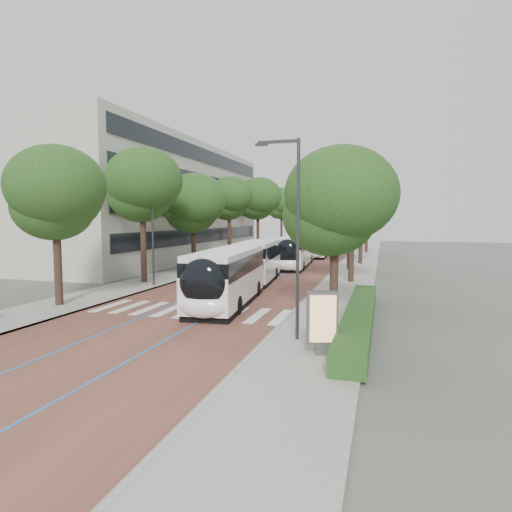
% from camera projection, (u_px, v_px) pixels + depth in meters
% --- Properties ---
extents(ground, '(160.00, 160.00, 0.00)m').
position_uv_depth(ground, '(179.00, 315.00, 22.14)').
color(ground, '#51544C').
rests_on(ground, ground).
extents(road, '(11.00, 140.00, 0.02)m').
position_uv_depth(road, '(309.00, 254.00, 60.32)').
color(road, brown).
rests_on(road, ground).
extents(sidewalk_left, '(4.00, 140.00, 0.12)m').
position_uv_depth(sidewalk_left, '(258.00, 252.00, 62.45)').
color(sidewalk_left, '#9A9691').
rests_on(sidewalk_left, ground).
extents(sidewalk_right, '(4.00, 140.00, 0.12)m').
position_uv_depth(sidewalk_right, '(363.00, 255.00, 58.18)').
color(sidewalk_right, '#9A9691').
rests_on(sidewalk_right, ground).
extents(kerb_left, '(0.20, 140.00, 0.14)m').
position_uv_depth(kerb_left, '(270.00, 253.00, 61.91)').
color(kerb_left, gray).
rests_on(kerb_left, ground).
extents(kerb_right, '(0.20, 140.00, 0.14)m').
position_uv_depth(kerb_right, '(349.00, 255.00, 58.72)').
color(kerb_right, gray).
rests_on(kerb_right, ground).
extents(zebra_crossing, '(10.55, 3.60, 0.01)m').
position_uv_depth(zebra_crossing, '(191.00, 311.00, 23.04)').
color(zebra_crossing, silver).
rests_on(zebra_crossing, ground).
extents(lane_line_left, '(0.12, 126.00, 0.01)m').
position_uv_depth(lane_line_left, '(298.00, 254.00, 60.78)').
color(lane_line_left, '#246AB4').
rests_on(lane_line_left, road).
extents(lane_line_right, '(0.12, 126.00, 0.01)m').
position_uv_depth(lane_line_right, '(320.00, 254.00, 59.86)').
color(lane_line_right, '#246AB4').
rests_on(lane_line_right, road).
extents(office_building, '(18.11, 40.00, 14.00)m').
position_uv_depth(office_building, '(140.00, 203.00, 53.81)').
color(office_building, beige).
rests_on(office_building, ground).
extents(hedge, '(1.20, 14.00, 0.80)m').
position_uv_depth(hedge, '(359.00, 317.00, 19.50)').
color(hedge, '#1C4116').
rests_on(hedge, sidewalk_right).
extents(streetlight_near, '(1.82, 0.20, 8.00)m').
position_uv_depth(streetlight_near, '(294.00, 223.00, 16.97)').
color(streetlight_near, '#323235').
rests_on(streetlight_near, sidewalk_right).
extents(streetlight_far, '(1.82, 0.20, 8.00)m').
position_uv_depth(streetlight_far, '(346.00, 220.00, 40.83)').
color(streetlight_far, '#323235').
rests_on(streetlight_far, sidewalk_right).
extents(lamp_post_left, '(0.14, 0.14, 8.00)m').
position_uv_depth(lamp_post_left, '(153.00, 231.00, 31.16)').
color(lamp_post_left, '#323235').
rests_on(lamp_post_left, sidewalk_left).
extents(trees_left, '(6.39, 60.56, 10.34)m').
position_uv_depth(trees_left, '(226.00, 201.00, 49.23)').
color(trees_left, black).
rests_on(trees_left, ground).
extents(trees_right, '(5.91, 47.24, 8.43)m').
position_uv_depth(trees_right, '(356.00, 208.00, 37.58)').
color(trees_right, black).
rests_on(trees_right, ground).
extents(lead_bus, '(4.30, 18.55, 3.20)m').
position_uv_depth(lead_bus, '(242.00, 270.00, 28.31)').
color(lead_bus, black).
rests_on(lead_bus, ground).
extents(bus_queued_0, '(3.24, 12.52, 3.20)m').
position_uv_depth(bus_queued_0, '(296.00, 251.00, 43.99)').
color(bus_queued_0, white).
rests_on(bus_queued_0, ground).
extents(bus_queued_1, '(3.26, 12.53, 3.20)m').
position_uv_depth(bus_queued_1, '(318.00, 244.00, 56.72)').
color(bus_queued_1, white).
rests_on(bus_queued_1, ground).
extents(bus_queued_2, '(3.18, 12.51, 3.20)m').
position_uv_depth(bus_queued_2, '(334.00, 240.00, 68.17)').
color(bus_queued_2, white).
rests_on(bus_queued_2, ground).
extents(bus_queued_3, '(3.34, 12.54, 3.20)m').
position_uv_depth(bus_queued_3, '(343.00, 236.00, 81.44)').
color(bus_queued_3, white).
rests_on(bus_queued_3, ground).
extents(ad_panel, '(1.14, 0.59, 2.30)m').
position_uv_depth(ad_panel, '(322.00, 321.00, 15.32)').
color(ad_panel, '#59595B').
rests_on(ad_panel, sidewalk_right).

